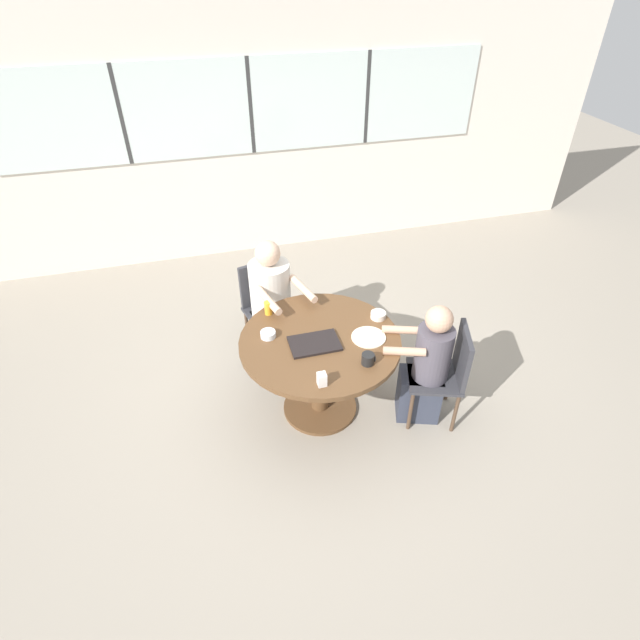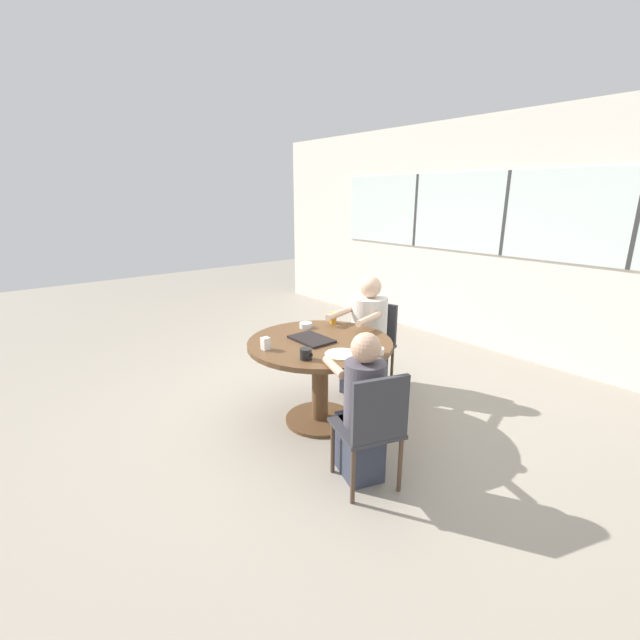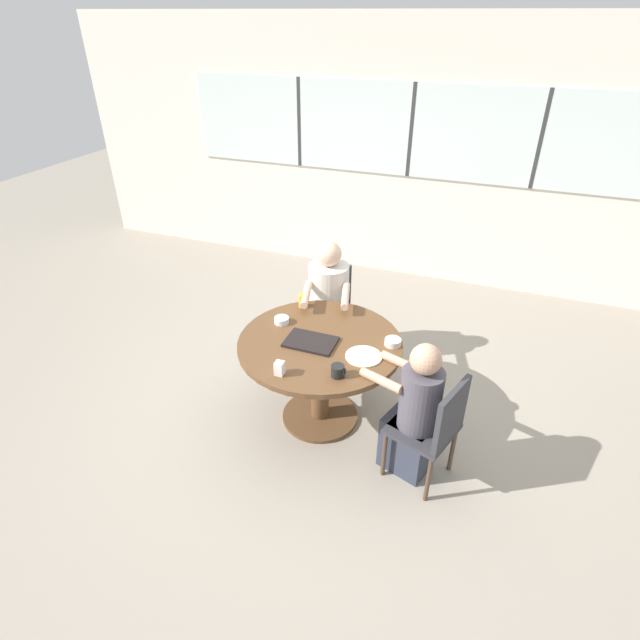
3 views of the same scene
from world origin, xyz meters
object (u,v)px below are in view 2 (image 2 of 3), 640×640
at_px(chair_for_woman_green_shirt, 373,423).
at_px(chair_for_man_blue_shirt, 375,337).
at_px(bowl_white_shallow, 376,351).
at_px(person_woman_green_shirt, 362,413).
at_px(coffee_mug, 306,354).
at_px(bowl_cereal, 306,325).
at_px(juice_glass, 333,318).
at_px(person_man_blue_shirt, 367,340).
at_px(milk_carton_small, 266,344).

height_order(chair_for_woman_green_shirt, chair_for_man_blue_shirt, same).
bearing_deg(bowl_white_shallow, person_woman_green_shirt, -56.96).
bearing_deg(chair_for_man_blue_shirt, chair_for_woman_green_shirt, 117.85).
relative_size(coffee_mug, bowl_cereal, 0.84).
bearing_deg(bowl_white_shallow, juice_glass, 161.24).
relative_size(chair_for_woman_green_shirt, chair_for_man_blue_shirt, 1.00).
bearing_deg(coffee_mug, person_man_blue_shirt, 112.71).
height_order(bowl_white_shallow, bowl_cereal, bowl_white_shallow).
height_order(juice_glass, bowl_cereal, juice_glass).
distance_m(coffee_mug, bowl_cereal, 0.78).
xyz_separation_m(chair_for_woman_green_shirt, person_man_blue_shirt, (-1.13, 1.09, 0.01)).
bearing_deg(bowl_white_shallow, bowl_cereal, -179.58).
distance_m(coffee_mug, juice_glass, 0.94).
relative_size(person_man_blue_shirt, juice_glass, 10.48).
height_order(coffee_mug, bowl_white_shallow, coffee_mug).
distance_m(chair_for_man_blue_shirt, bowl_white_shallow, 1.14).
height_order(chair_for_man_blue_shirt, person_woman_green_shirt, person_woman_green_shirt).
height_order(chair_for_man_blue_shirt, coffee_mug, chair_for_man_blue_shirt).
bearing_deg(chair_for_man_blue_shirt, person_man_blue_shirt, 90.00).
xyz_separation_m(juice_glass, bowl_cereal, (-0.06, -0.28, -0.03)).
xyz_separation_m(person_woman_green_shirt, person_man_blue_shirt, (-0.98, 1.04, 0.02)).
bearing_deg(chair_for_woman_green_shirt, bowl_cereal, 89.76).
distance_m(chair_for_woman_green_shirt, chair_for_man_blue_shirt, 1.72).
bearing_deg(person_man_blue_shirt, coffee_mug, 97.31).
bearing_deg(chair_for_man_blue_shirt, bowl_cereal, 67.17).
height_order(chair_for_man_blue_shirt, bowl_white_shallow, chair_for_man_blue_shirt).
bearing_deg(coffee_mug, bowl_cereal, 142.66).
xyz_separation_m(chair_for_woman_green_shirt, coffee_mug, (-0.67, -0.03, 0.28)).
height_order(person_man_blue_shirt, coffee_mug, person_man_blue_shirt).
bearing_deg(person_man_blue_shirt, bowl_cereal, 61.50).
distance_m(juice_glass, milk_carton_small, 0.89).
bearing_deg(person_woman_green_shirt, bowl_cereal, 89.73).
bearing_deg(chair_for_woman_green_shirt, juice_glass, 78.22).
bearing_deg(person_woman_green_shirt, coffee_mug, 117.54).
height_order(coffee_mug, milk_carton_small, milk_carton_small).
height_order(chair_for_woman_green_shirt, bowl_cereal, chair_for_woman_green_shirt).
xyz_separation_m(milk_carton_small, bowl_cereal, (-0.25, 0.59, -0.03)).
bearing_deg(chair_for_man_blue_shirt, person_woman_green_shirt, 115.08).
bearing_deg(bowl_cereal, juice_glass, 78.86).
height_order(person_woman_green_shirt, milk_carton_small, person_woman_green_shirt).
relative_size(chair_for_man_blue_shirt, bowl_cereal, 7.45).
xyz_separation_m(person_woman_green_shirt, bowl_white_shallow, (-0.26, 0.40, 0.27)).
xyz_separation_m(chair_for_man_blue_shirt, person_woman_green_shirt, (1.03, -1.20, -0.01)).
xyz_separation_m(coffee_mug, bowl_cereal, (-0.62, 0.47, -0.02)).
bearing_deg(person_woman_green_shirt, bowl_white_shallow, 51.94).
bearing_deg(bowl_cereal, milk_carton_small, -66.84).
bearing_deg(bowl_cereal, chair_for_man_blue_shirt, 82.57).
distance_m(person_man_blue_shirt, juice_glass, 0.47).
distance_m(milk_carton_small, bowl_white_shallow, 0.86).
height_order(person_man_blue_shirt, bowl_cereal, person_man_blue_shirt).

